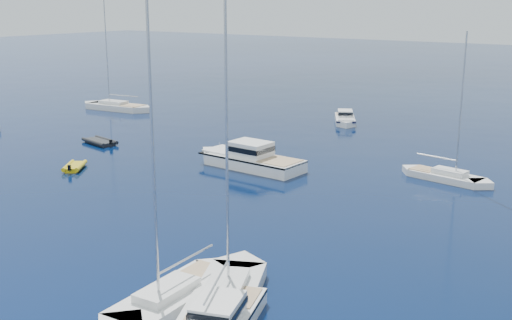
% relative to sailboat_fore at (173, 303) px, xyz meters
% --- Properties ---
extents(motor_cruiser_centre, '(11.17, 3.90, 2.89)m').
position_rel_sailboat_fore_xyz_m(motor_cruiser_centre, '(-11.90, 22.58, 0.00)').
color(motor_cruiser_centre, white).
rests_on(motor_cruiser_centre, ground).
extents(motor_cruiser_horizon, '(5.55, 7.39, 1.90)m').
position_rel_sailboat_fore_xyz_m(motor_cruiser_horizon, '(-14.56, 45.46, 0.00)').
color(motor_cruiser_horizon, white).
rests_on(motor_cruiser_horizon, ground).
extents(sailboat_fore, '(3.17, 10.14, 14.71)m').
position_rel_sailboat_fore_xyz_m(sailboat_fore, '(0.00, 0.00, 0.00)').
color(sailboat_fore, silver).
rests_on(sailboat_fore, ground).
extents(sailboat_mid_r, '(7.36, 11.25, 16.29)m').
position_rel_sailboat_fore_xyz_m(sailboat_mid_r, '(2.26, 0.99, 0.00)').
color(sailboat_mid_r, silver).
rests_on(sailboat_mid_r, ground).
extents(sailboat_centre, '(8.49, 3.35, 12.15)m').
position_rel_sailboat_fore_xyz_m(sailboat_centre, '(3.31, 28.34, 0.00)').
color(sailboat_centre, silver).
rests_on(sailboat_centre, ground).
extents(sailboat_far_l, '(11.59, 4.29, 16.63)m').
position_rel_sailboat_fore_xyz_m(sailboat_far_l, '(-43.25, 36.49, 0.00)').
color(sailboat_far_l, silver).
rests_on(sailboat_far_l, ground).
extents(tender_yellow, '(3.20, 3.51, 0.95)m').
position_rel_sailboat_fore_xyz_m(tender_yellow, '(-23.59, 13.54, 0.00)').
color(tender_yellow, gold).
rests_on(tender_yellow, ground).
extents(tender_grey_far, '(4.54, 3.01, 0.95)m').
position_rel_sailboat_fore_xyz_m(tender_grey_far, '(-29.40, 21.45, 0.00)').
color(tender_grey_far, black).
rests_on(tender_grey_far, ground).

